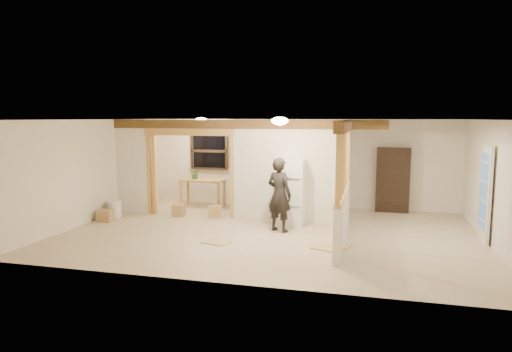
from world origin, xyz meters
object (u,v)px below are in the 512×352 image
(shop_vac, at_px, (142,196))
(bookshelf, at_px, (393,180))
(work_table, at_px, (203,193))
(woman, at_px, (279,195))
(refrigerator, at_px, (291,192))

(shop_vac, bearing_deg, bookshelf, 8.93)
(work_table, bearing_deg, woman, -36.81)
(bookshelf, bearing_deg, shop_vac, -171.07)
(refrigerator, height_order, woman, woman)
(shop_vac, bearing_deg, work_table, 19.05)
(work_table, relative_size, bookshelf, 0.71)
(woman, bearing_deg, refrigerator, -78.23)
(refrigerator, height_order, shop_vac, refrigerator)
(woman, height_order, bookshelf, bookshelf)
(work_table, height_order, shop_vac, work_table)
(woman, bearing_deg, bookshelf, -107.79)
(refrigerator, bearing_deg, shop_vac, 166.01)
(refrigerator, bearing_deg, bookshelf, 42.62)
(refrigerator, xyz_separation_m, work_table, (-2.87, 1.69, -0.39))
(refrigerator, relative_size, work_table, 1.27)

